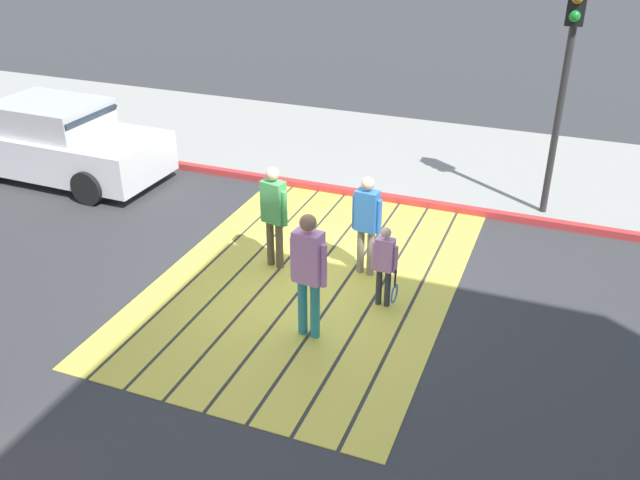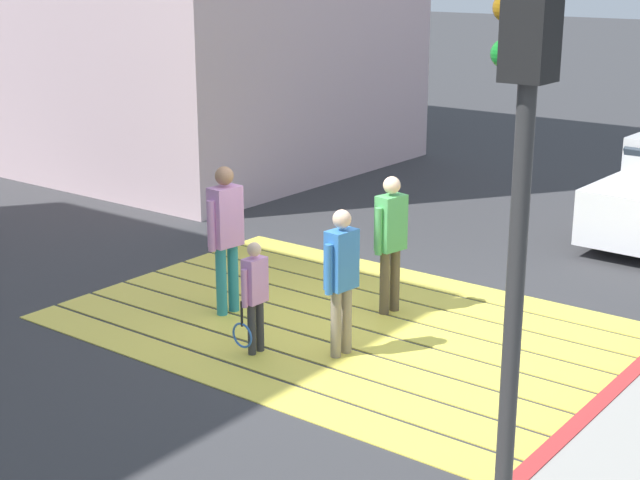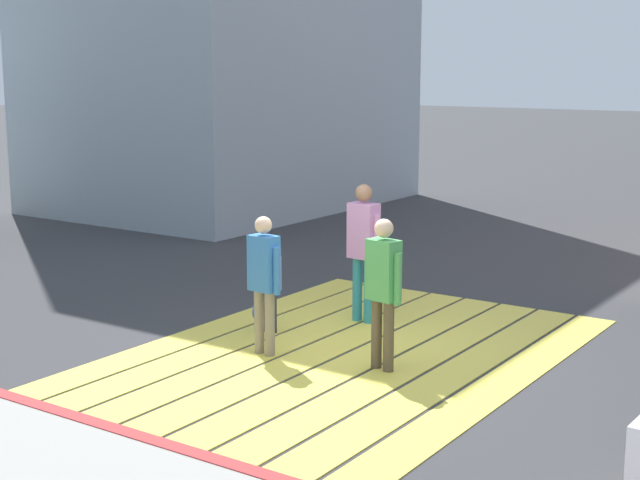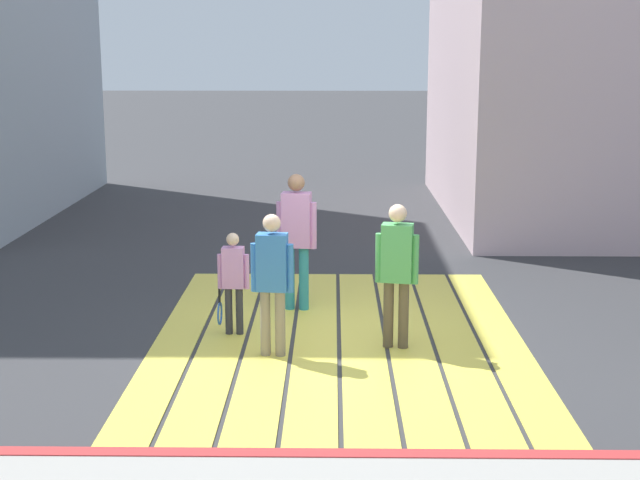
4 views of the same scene
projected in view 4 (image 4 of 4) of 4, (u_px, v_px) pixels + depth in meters
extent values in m
plane|color=#38383A|center=(339.00, 342.00, 10.73)|extent=(120.00, 120.00, 0.00)
cube|color=#EAD64C|center=(503.00, 342.00, 10.71)|extent=(6.40, 0.50, 0.01)
cube|color=#EAD64C|center=(456.00, 342.00, 10.71)|extent=(6.40, 0.50, 0.01)
cube|color=#EAD64C|center=(409.00, 342.00, 10.72)|extent=(6.40, 0.50, 0.01)
cube|color=#EAD64C|center=(362.00, 342.00, 10.73)|extent=(6.40, 0.50, 0.01)
cube|color=#EAD64C|center=(316.00, 341.00, 10.74)|extent=(6.40, 0.50, 0.01)
cube|color=#EAD64C|center=(269.00, 341.00, 10.74)|extent=(6.40, 0.50, 0.01)
cube|color=#EAD64C|center=(223.00, 341.00, 10.75)|extent=(6.40, 0.50, 0.01)
cube|color=#EAD64C|center=(176.00, 341.00, 10.76)|extent=(6.40, 0.50, 0.01)
cube|color=#BC3333|center=(341.00, 460.00, 7.54)|extent=(0.16, 40.00, 0.13)
cylinder|color=brown|center=(388.00, 314.00, 10.46)|extent=(0.12, 0.12, 0.80)
cylinder|color=brown|center=(403.00, 315.00, 10.42)|extent=(0.12, 0.12, 0.80)
cube|color=#4CA559|center=(397.00, 253.00, 10.29)|extent=(0.28, 0.38, 0.66)
sphere|color=beige|center=(398.00, 213.00, 10.19)|extent=(0.21, 0.21, 0.21)
cylinder|color=#4CA559|center=(379.00, 258.00, 10.34)|extent=(0.09, 0.09, 0.56)
cylinder|color=#4CA559|center=(415.00, 259.00, 10.26)|extent=(0.09, 0.09, 0.56)
cylinder|color=teal|center=(290.00, 278.00, 11.96)|extent=(0.13, 0.13, 0.85)
cylinder|color=teal|center=(304.00, 279.00, 11.94)|extent=(0.13, 0.13, 0.85)
cube|color=#D18CC6|center=(296.00, 220.00, 11.79)|extent=(0.27, 0.40, 0.71)
sphere|color=#9E7051|center=(296.00, 183.00, 11.68)|extent=(0.22, 0.22, 0.22)
cylinder|color=#D18CC6|center=(280.00, 225.00, 11.83)|extent=(0.09, 0.09, 0.61)
cylinder|color=#D18CC6|center=(313.00, 226.00, 11.78)|extent=(0.09, 0.09, 0.61)
cylinder|color=gray|center=(265.00, 323.00, 10.18)|extent=(0.11, 0.11, 0.77)
cylinder|color=gray|center=(280.00, 324.00, 10.16)|extent=(0.11, 0.11, 0.77)
cube|color=#3372BF|center=(272.00, 262.00, 10.03)|extent=(0.24, 0.36, 0.64)
sphere|color=beige|center=(272.00, 223.00, 9.93)|extent=(0.20, 0.20, 0.20)
cylinder|color=#3372BF|center=(255.00, 267.00, 10.06)|extent=(0.08, 0.08, 0.54)
cylinder|color=#3372BF|center=(290.00, 268.00, 10.02)|extent=(0.08, 0.08, 0.54)
cylinder|color=#333338|center=(229.00, 311.00, 10.95)|extent=(0.09, 0.09, 0.59)
cylinder|color=#333338|center=(240.00, 311.00, 10.94)|extent=(0.09, 0.09, 0.59)
cube|color=#D18CC6|center=(233.00, 267.00, 10.83)|extent=(0.17, 0.26, 0.49)
sphere|color=beige|center=(233.00, 239.00, 10.76)|extent=(0.15, 0.15, 0.15)
cylinder|color=#D18CC6|center=(220.00, 271.00, 10.85)|extent=(0.06, 0.06, 0.42)
cylinder|color=#D18CC6|center=(247.00, 272.00, 10.83)|extent=(0.06, 0.06, 0.42)
cylinder|color=black|center=(219.00, 294.00, 10.94)|extent=(0.03, 0.03, 0.28)
torus|color=blue|center=(220.00, 313.00, 10.99)|extent=(0.28, 0.03, 0.28)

